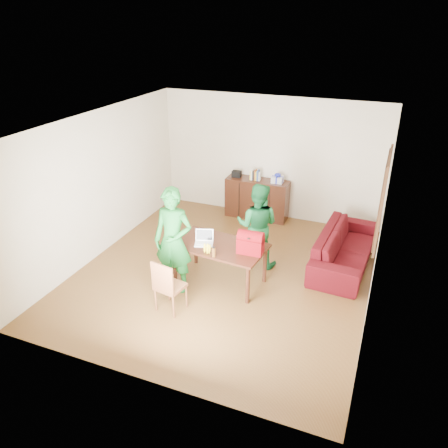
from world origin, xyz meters
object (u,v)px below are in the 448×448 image
at_px(bottle, 214,252).
at_px(red_bag, 251,244).
at_px(laptop, 204,242).
at_px(person_far, 257,225).
at_px(table, 220,249).
at_px(sofa, 345,248).
at_px(chair, 170,295).
at_px(person_near, 173,241).

relative_size(bottle, red_bag, 0.43).
bearing_deg(laptop, red_bag, -16.42).
relative_size(person_far, bottle, 8.94).
bearing_deg(table, bottle, -75.29).
height_order(laptop, sofa, laptop).
relative_size(laptop, sofa, 0.16).
relative_size(person_far, red_bag, 3.85).
bearing_deg(person_far, sofa, -163.37).
distance_m(person_far, red_bag, 0.88).
xyz_separation_m(laptop, bottle, (0.31, -0.31, 0.05)).
bearing_deg(table, sofa, 42.11).
xyz_separation_m(chair, person_near, (-0.21, 0.56, 0.64)).
bearing_deg(table, person_near, -137.87).
height_order(person_far, bottle, person_far).
height_order(person_far, sofa, person_far).
relative_size(person_far, sofa, 0.71).
distance_m(table, sofa, 2.41).
relative_size(laptop, red_bag, 0.86).
distance_m(chair, laptop, 1.08).
relative_size(person_far, laptop, 4.47).
relative_size(person_near, person_far, 1.14).
xyz_separation_m(person_far, bottle, (-0.34, -1.21, 0.02)).
height_order(table, person_near, person_near).
distance_m(table, laptop, 0.30).
bearing_deg(chair, bottle, 62.56).
bearing_deg(bottle, laptop, 135.28).
relative_size(table, chair, 1.81).
relative_size(table, laptop, 4.57).
xyz_separation_m(table, laptop, (-0.25, -0.09, 0.13)).
distance_m(table, bottle, 0.44).
xyz_separation_m(person_far, red_bag, (0.16, -0.86, 0.08)).
bearing_deg(person_near, sofa, 33.62).
xyz_separation_m(bottle, sofa, (1.85, 1.82, -0.48)).
height_order(table, laptop, laptop).
height_order(table, chair, chair).
xyz_separation_m(person_far, laptop, (-0.65, -0.90, -0.03)).
height_order(person_far, red_bag, person_far).
relative_size(person_near, laptop, 5.10).
xyz_separation_m(table, bottle, (0.06, -0.40, 0.18)).
bearing_deg(person_near, bottle, 2.41).
bearing_deg(laptop, bottle, -63.41).
xyz_separation_m(chair, red_bag, (0.98, 0.97, 0.61)).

